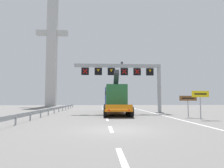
{
  "coord_description": "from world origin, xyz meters",
  "views": [
    {
      "loc": [
        -1.01,
        -12.39,
        1.8
      ],
      "look_at": [
        0.55,
        13.3,
        3.77
      ],
      "focal_mm": 32.85,
      "sensor_mm": 36.0,
      "label": 1
    }
  ],
  "objects_px": {
    "overhead_lane_gantry": "(127,73)",
    "heavy_haul_truck_orange": "(115,98)",
    "bridge_pylon_distant": "(52,46)",
    "tourist_info_sign_brown": "(188,100)",
    "exit_sign_yellow": "(200,97)"
  },
  "relations": [
    {
      "from": "overhead_lane_gantry",
      "to": "heavy_haul_truck_orange",
      "type": "relative_size",
      "value": 0.86
    },
    {
      "from": "bridge_pylon_distant",
      "to": "tourist_info_sign_brown",
      "type": "bearing_deg",
      "value": -59.32
    },
    {
      "from": "heavy_haul_truck_orange",
      "to": "overhead_lane_gantry",
      "type": "bearing_deg",
      "value": -10.95
    },
    {
      "from": "overhead_lane_gantry",
      "to": "heavy_haul_truck_orange",
      "type": "distance_m",
      "value": 3.89
    },
    {
      "from": "overhead_lane_gantry",
      "to": "tourist_info_sign_brown",
      "type": "relative_size",
      "value": 5.5
    },
    {
      "from": "exit_sign_yellow",
      "to": "bridge_pylon_distant",
      "type": "distance_m",
      "value": 49.58
    },
    {
      "from": "heavy_haul_truck_orange",
      "to": "bridge_pylon_distant",
      "type": "bearing_deg",
      "value": 116.99
    },
    {
      "from": "exit_sign_yellow",
      "to": "tourist_info_sign_brown",
      "type": "bearing_deg",
      "value": 94.5
    },
    {
      "from": "overhead_lane_gantry",
      "to": "heavy_haul_truck_orange",
      "type": "xyz_separation_m",
      "value": [
        -1.72,
        0.33,
        -3.47
      ]
    },
    {
      "from": "exit_sign_yellow",
      "to": "bridge_pylon_distant",
      "type": "bearing_deg",
      "value": 119.47
    },
    {
      "from": "heavy_haul_truck_orange",
      "to": "tourist_info_sign_brown",
      "type": "height_order",
      "value": "heavy_haul_truck_orange"
    },
    {
      "from": "overhead_lane_gantry",
      "to": "tourist_info_sign_brown",
      "type": "height_order",
      "value": "overhead_lane_gantry"
    },
    {
      "from": "tourist_info_sign_brown",
      "to": "heavy_haul_truck_orange",
      "type": "bearing_deg",
      "value": 133.42
    },
    {
      "from": "bridge_pylon_distant",
      "to": "heavy_haul_truck_orange",
      "type": "bearing_deg",
      "value": -63.01
    },
    {
      "from": "overhead_lane_gantry",
      "to": "tourist_info_sign_brown",
      "type": "distance_m",
      "value": 9.65
    }
  ]
}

